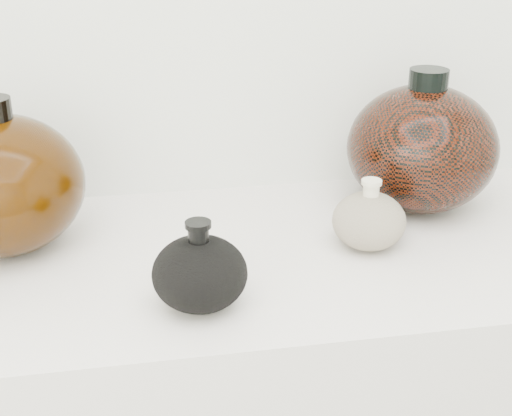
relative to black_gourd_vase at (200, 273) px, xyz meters
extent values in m
cube|color=beige|center=(0.10, 0.14, -0.06)|extent=(1.20, 0.50, 0.03)
ellipsoid|color=black|center=(0.00, 0.00, 0.00)|extent=(0.16, 0.16, 0.09)
cylinder|color=black|center=(0.00, 0.00, 0.05)|extent=(0.03, 0.03, 0.03)
cylinder|color=black|center=(0.00, 0.00, 0.07)|extent=(0.04, 0.04, 0.01)
ellipsoid|color=#BFB693|center=(0.26, 0.12, -0.01)|extent=(0.14, 0.14, 0.08)
cylinder|color=beige|center=(0.26, 0.12, 0.04)|extent=(0.03, 0.03, 0.03)
cylinder|color=beige|center=(0.26, 0.12, 0.06)|extent=(0.04, 0.04, 0.01)
ellipsoid|color=black|center=(-0.26, 0.21, 0.05)|extent=(0.29, 0.29, 0.20)
ellipsoid|color=black|center=(0.39, 0.25, 0.06)|extent=(0.30, 0.30, 0.21)
cylinder|color=black|center=(0.39, 0.25, 0.17)|extent=(0.08, 0.08, 0.04)
camera|label=1|loc=(-0.07, -0.78, 0.44)|focal=50.00mm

